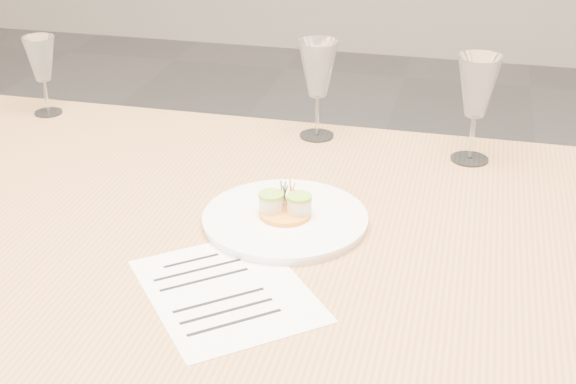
% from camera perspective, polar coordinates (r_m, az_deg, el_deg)
% --- Properties ---
extents(dining_table, '(2.40, 1.00, 0.75)m').
position_cam_1_polar(dining_table, '(1.37, -4.05, -5.14)').
color(dining_table, tan).
rests_on(dining_table, ground).
extents(dinner_plate, '(0.28, 0.28, 0.07)m').
position_cam_1_polar(dinner_plate, '(1.35, -0.19, -1.83)').
color(dinner_plate, white).
rests_on(dinner_plate, dining_table).
extents(recipe_sheet, '(0.35, 0.35, 0.00)m').
position_cam_1_polar(recipe_sheet, '(1.18, -4.40, -6.99)').
color(recipe_sheet, white).
rests_on(recipe_sheet, dining_table).
extents(wine_glass_0, '(0.07, 0.07, 0.18)m').
position_cam_1_polar(wine_glass_0, '(1.86, -17.16, 8.92)').
color(wine_glass_0, white).
rests_on(wine_glass_0, dining_table).
extents(wine_glass_1, '(0.08, 0.08, 0.21)m').
position_cam_1_polar(wine_glass_1, '(1.65, 2.13, 8.62)').
color(wine_glass_1, white).
rests_on(wine_glass_1, dining_table).
extents(wine_glass_2, '(0.09, 0.09, 0.21)m').
position_cam_1_polar(wine_glass_2, '(1.57, 13.31, 7.18)').
color(wine_glass_2, white).
rests_on(wine_glass_2, dining_table).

